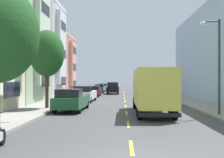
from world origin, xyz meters
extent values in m
plane|color=#424244|center=(0.00, 30.00, 0.00)|extent=(160.00, 160.00, 0.00)
cube|color=gray|center=(-7.10, 28.00, 0.07)|extent=(3.20, 120.00, 0.14)
cube|color=gray|center=(7.10, 28.00, 0.07)|extent=(3.20, 120.00, 0.14)
cube|color=yellow|center=(0.00, 2.00, 0.00)|extent=(0.14, 2.20, 0.01)
cube|color=yellow|center=(0.00, 7.00, 0.00)|extent=(0.14, 2.20, 0.01)
cube|color=yellow|center=(0.00, 12.00, 0.00)|extent=(0.14, 2.20, 0.01)
cube|color=yellow|center=(0.00, 17.00, 0.00)|extent=(0.14, 2.20, 0.01)
cube|color=yellow|center=(0.00, 22.00, 0.00)|extent=(0.14, 2.20, 0.01)
cube|color=yellow|center=(0.00, 27.00, 0.00)|extent=(0.14, 2.20, 0.01)
cube|color=yellow|center=(0.00, 32.00, 0.00)|extent=(0.14, 2.20, 0.01)
cube|color=yellow|center=(0.00, 37.00, 0.00)|extent=(0.14, 2.20, 0.01)
cube|color=yellow|center=(0.00, 42.00, 0.00)|extent=(0.14, 2.20, 0.01)
cube|color=yellow|center=(0.00, 47.00, 0.00)|extent=(0.14, 2.20, 0.01)
cube|color=white|center=(-8.42, 11.14, 5.16)|extent=(0.55, 3.74, 7.45)
cube|color=#1E232D|center=(-8.13, 11.14, 1.72)|extent=(0.04, 2.85, 1.10)
cube|color=#1E232D|center=(-8.13, 11.14, 4.59)|extent=(0.04, 2.85, 1.10)
cube|color=#1E232D|center=(-8.13, 11.14, 7.45)|extent=(0.04, 2.85, 1.10)
cube|color=beige|center=(-8.42, 19.66, 6.67)|extent=(0.55, 3.74, 9.63)
cube|color=#1E232D|center=(-8.13, 19.66, 2.22)|extent=(0.04, 2.85, 1.10)
cube|color=#1E232D|center=(-8.13, 19.66, 5.93)|extent=(0.04, 2.85, 1.10)
cube|color=#1E232D|center=(-8.13, 19.66, 9.63)|extent=(0.04, 2.85, 1.10)
cube|color=#A8A8AD|center=(-15.66, 28.18, 6.11)|extent=(13.93, 8.32, 12.21)
cube|color=silver|center=(-8.95, 28.18, 12.43)|extent=(0.60, 8.32, 0.44)
cube|color=silver|center=(-8.42, 28.18, 6.59)|extent=(0.55, 3.74, 9.52)
cube|color=#1E232D|center=(-8.13, 28.18, 2.20)|extent=(0.04, 2.85, 1.10)
cube|color=#1E232D|center=(-8.13, 28.18, 5.86)|extent=(0.04, 2.85, 1.10)
cube|color=#1E232D|center=(-8.13, 28.18, 9.52)|extent=(0.04, 2.85, 1.10)
cube|color=#B27560|center=(-14.24, 36.71, 4.60)|extent=(11.08, 8.32, 9.20)
cube|color=#E19B83|center=(-8.95, 36.71, 9.42)|extent=(0.60, 8.32, 0.44)
cube|color=#E19B83|center=(-8.42, 36.71, 4.97)|extent=(0.55, 3.74, 7.17)
cube|color=#1E232D|center=(-8.13, 36.71, 1.66)|extent=(0.04, 2.85, 1.10)
cube|color=#1E232D|center=(-8.13, 36.71, 4.42)|extent=(0.04, 2.85, 1.10)
cube|color=#1E232D|center=(-8.13, 36.71, 7.17)|extent=(0.04, 2.85, 1.10)
cylinder|color=#47331E|center=(-6.40, 13.86, 1.64)|extent=(0.28, 0.28, 3.00)
ellipsoid|color=#1E4C1E|center=(-6.40, 13.86, 4.55)|extent=(2.80, 2.80, 3.77)
cylinder|color=#38383D|center=(6.10, 10.34, 3.29)|extent=(0.16, 0.16, 6.30)
cylinder|color=#38383D|center=(5.55, 10.34, 6.29)|extent=(1.10, 0.10, 0.10)
ellipsoid|color=silver|center=(5.05, 10.34, 6.19)|extent=(0.44, 0.28, 0.20)
cube|color=#D8D84C|center=(1.80, 10.53, 1.91)|extent=(2.42, 5.98, 2.50)
cube|color=#D8D84C|center=(1.79, 14.66, 1.76)|extent=(2.31, 1.91, 2.20)
cube|color=black|center=(1.79, 15.56, 2.24)|extent=(2.02, 0.09, 0.97)
cube|color=black|center=(1.81, 7.62, 0.43)|extent=(2.40, 0.17, 0.24)
cylinder|color=black|center=(2.85, 14.71, 0.48)|extent=(0.28, 0.96, 0.96)
cylinder|color=black|center=(0.73, 14.71, 0.48)|extent=(0.28, 0.96, 0.96)
cylinder|color=black|center=(2.87, 8.75, 0.48)|extent=(0.28, 0.96, 0.96)
cylinder|color=black|center=(0.75, 8.74, 0.48)|extent=(0.28, 0.96, 0.96)
cylinder|color=black|center=(2.87, 9.85, 0.48)|extent=(0.28, 0.96, 0.96)
cylinder|color=black|center=(0.75, 9.84, 0.48)|extent=(0.28, 0.96, 0.96)
cube|color=#195B60|center=(-4.36, 40.55, 0.64)|extent=(1.83, 4.04, 0.62)
cube|color=black|center=(-4.35, 41.03, 1.23)|extent=(1.57, 1.71, 0.55)
cylinder|color=black|center=(-5.15, 39.20, 0.33)|extent=(0.23, 0.66, 0.66)
cylinder|color=black|center=(-3.63, 39.17, 0.33)|extent=(0.23, 0.66, 0.66)
cylinder|color=black|center=(-5.09, 41.92, 0.33)|extent=(0.23, 0.66, 0.66)
cylinder|color=black|center=(-3.57, 41.89, 0.33)|extent=(0.23, 0.66, 0.66)
cube|color=tan|center=(4.49, 43.34, 0.64)|extent=(1.92, 4.74, 0.62)
cube|color=black|center=(4.50, 42.96, 1.23)|extent=(1.66, 2.85, 0.55)
cylinder|color=black|center=(5.26, 44.95, 0.33)|extent=(0.23, 0.66, 0.66)
cylinder|color=black|center=(3.66, 44.92, 0.33)|extent=(0.23, 0.66, 0.66)
cylinder|color=black|center=(5.33, 41.76, 0.33)|extent=(0.23, 0.66, 0.66)
cylinder|color=black|center=(3.73, 41.72, 0.33)|extent=(0.23, 0.66, 0.66)
cube|color=#333338|center=(4.42, 52.65, 0.64)|extent=(1.82, 4.03, 0.62)
cube|color=black|center=(4.43, 52.17, 1.23)|extent=(1.56, 1.71, 0.55)
cylinder|color=black|center=(5.15, 54.03, 0.33)|extent=(0.23, 0.66, 0.66)
cylinder|color=black|center=(3.63, 54.00, 0.33)|extent=(0.23, 0.66, 0.66)
cylinder|color=black|center=(5.20, 51.31, 0.33)|extent=(0.23, 0.66, 0.66)
cylinder|color=black|center=(3.69, 51.28, 0.33)|extent=(0.23, 0.66, 0.66)
cube|color=#B2B5BA|center=(-4.28, 49.59, 0.64)|extent=(1.94, 4.75, 0.62)
cube|color=black|center=(-4.27, 49.97, 1.23)|extent=(1.68, 2.86, 0.55)
cylinder|color=black|center=(-5.12, 48.02, 0.33)|extent=(0.24, 0.67, 0.66)
cylinder|color=black|center=(-3.52, 47.97, 0.33)|extent=(0.24, 0.67, 0.66)
cylinder|color=black|center=(-5.03, 51.21, 0.33)|extent=(0.24, 0.67, 0.66)
cylinder|color=black|center=(-3.43, 51.17, 0.33)|extent=(0.24, 0.67, 0.66)
cube|color=maroon|center=(-4.34, 30.22, 0.64)|extent=(1.88, 4.72, 0.62)
cube|color=black|center=(-4.34, 30.60, 1.23)|extent=(1.64, 2.84, 0.55)
cylinder|color=black|center=(-5.16, 28.64, 0.33)|extent=(0.23, 0.66, 0.66)
cylinder|color=black|center=(-3.56, 28.62, 0.33)|extent=(0.23, 0.66, 0.66)
cylinder|color=black|center=(-5.12, 31.83, 0.33)|extent=(0.23, 0.66, 0.66)
cylinder|color=black|center=(-3.52, 31.81, 0.33)|extent=(0.23, 0.66, 0.66)
cube|color=navy|center=(4.39, 33.27, 0.64)|extent=(1.88, 4.72, 0.62)
cube|color=black|center=(4.39, 32.89, 1.23)|extent=(1.64, 2.84, 0.55)
cylinder|color=black|center=(5.17, 34.88, 0.33)|extent=(0.23, 0.66, 0.66)
cylinder|color=black|center=(3.57, 34.85, 0.33)|extent=(0.23, 0.66, 0.66)
cylinder|color=black|center=(5.21, 31.68, 0.33)|extent=(0.23, 0.66, 0.66)
cylinder|color=black|center=(3.61, 31.66, 0.33)|extent=(0.23, 0.66, 0.66)
cube|color=#194C28|center=(-4.23, 13.24, 0.73)|extent=(2.15, 5.35, 0.80)
cube|color=black|center=(-4.26, 12.08, 1.43)|extent=(1.80, 1.64, 0.60)
cylinder|color=black|center=(-5.16, 11.46, 0.33)|extent=(0.24, 0.67, 0.66)
cylinder|color=black|center=(-3.39, 11.42, 0.33)|extent=(0.24, 0.67, 0.66)
cylinder|color=black|center=(-5.07, 15.07, 0.33)|extent=(0.24, 0.67, 0.66)
cylinder|color=black|center=(-3.29, 15.02, 0.33)|extent=(0.24, 0.67, 0.66)
cube|color=silver|center=(-4.39, 21.59, 0.73)|extent=(2.15, 5.36, 0.80)
cube|color=black|center=(-4.42, 20.43, 1.43)|extent=(1.81, 1.64, 0.60)
cylinder|color=black|center=(-5.33, 19.82, 0.33)|extent=(0.24, 0.67, 0.66)
cylinder|color=black|center=(-3.55, 19.77, 0.33)|extent=(0.24, 0.67, 0.66)
cylinder|color=black|center=(-5.22, 23.42, 0.33)|extent=(0.24, 0.67, 0.66)
cylinder|color=black|center=(-3.44, 23.37, 0.33)|extent=(0.24, 0.67, 0.66)
cube|color=black|center=(-1.80, 36.87, 0.78)|extent=(1.95, 4.80, 0.90)
cube|color=black|center=(-1.80, 36.87, 1.58)|extent=(1.72, 2.78, 0.70)
cylinder|color=black|center=(-2.67, 35.24, 0.33)|extent=(0.22, 0.66, 0.66)
cylinder|color=black|center=(-0.94, 35.24, 0.33)|extent=(0.22, 0.66, 0.66)
cylinder|color=black|center=(-2.67, 38.50, 0.33)|extent=(0.22, 0.66, 0.66)
cylinder|color=black|center=(-0.93, 38.50, 0.33)|extent=(0.22, 0.66, 0.66)
cylinder|color=black|center=(-4.85, 2.16, 0.30)|extent=(0.22, 0.61, 0.60)
cylinder|color=silver|center=(-4.84, 2.04, 0.88)|extent=(0.62, 0.12, 0.03)
camera|label=1|loc=(-0.35, -7.87, 2.49)|focal=43.57mm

